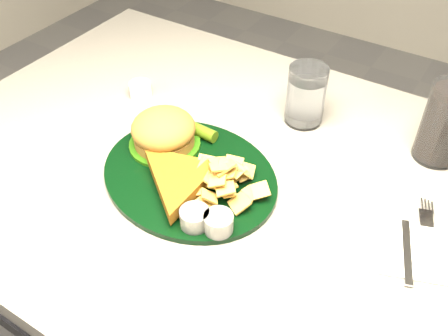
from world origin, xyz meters
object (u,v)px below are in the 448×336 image
at_px(table, 239,296).
at_px(water_glass, 306,95).
at_px(fork_napkin, 409,247).
at_px(dinner_plate, 189,162).
at_px(cola_glass, 446,123).

xyz_separation_m(table, water_glass, (0.02, 0.19, 0.43)).
xyz_separation_m(table, fork_napkin, (0.29, -0.01, 0.38)).
height_order(dinner_plate, water_glass, water_glass).
distance_m(dinner_plate, cola_glass, 0.44).
bearing_deg(water_glass, fork_napkin, -37.33).
bearing_deg(cola_glass, fork_napkin, -83.86).
xyz_separation_m(dinner_plate, fork_napkin, (0.37, 0.05, -0.03)).
distance_m(table, cola_glass, 0.57).
bearing_deg(dinner_plate, fork_napkin, 20.33).
bearing_deg(cola_glass, table, -140.08).
xyz_separation_m(dinner_plate, cola_glass, (0.34, 0.28, 0.04)).
bearing_deg(dinner_plate, water_glass, 83.03).
distance_m(water_glass, cola_glass, 0.25).
distance_m(table, fork_napkin, 0.48).
bearing_deg(table, water_glass, 84.15).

